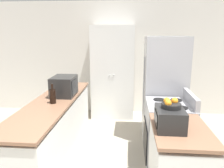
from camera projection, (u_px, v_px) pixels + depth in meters
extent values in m
cube|color=silver|center=(118.00, 59.00, 5.15)|extent=(7.00, 0.06, 2.60)
cube|color=silver|center=(54.00, 131.00, 3.37)|extent=(0.58, 2.50, 0.82)
cube|color=#896047|center=(52.00, 102.00, 3.27)|extent=(0.60, 2.55, 0.04)
cube|color=#896047|center=(181.00, 130.00, 2.33)|extent=(0.60, 0.89, 0.04)
cube|color=white|center=(113.00, 72.00, 4.90)|extent=(0.93, 0.57, 2.05)
sphere|color=#B2B2B7|center=(110.00, 75.00, 4.61)|extent=(0.03, 0.03, 0.03)
sphere|color=#B2B2B7|center=(114.00, 75.00, 4.60)|extent=(0.03, 0.03, 0.03)
cube|color=#9E9EA3|center=(168.00, 133.00, 3.23)|extent=(0.64, 0.73, 0.90)
cube|color=black|center=(145.00, 139.00, 3.28)|extent=(0.02, 0.65, 0.49)
cube|color=#9E9EA3|center=(191.00, 99.00, 3.09)|extent=(0.06, 0.70, 0.16)
cylinder|color=black|center=(162.00, 107.00, 2.96)|extent=(0.17, 0.17, 0.01)
cylinder|color=black|center=(159.00, 100.00, 3.31)|extent=(0.17, 0.17, 0.01)
cylinder|color=black|center=(182.00, 108.00, 2.94)|extent=(0.17, 0.17, 0.01)
cylinder|color=black|center=(176.00, 100.00, 3.29)|extent=(0.17, 0.17, 0.01)
cube|color=#A3A3A8|center=(164.00, 89.00, 3.85)|extent=(0.70, 0.68, 1.84)
cylinder|color=gray|center=(144.00, 86.00, 3.67)|extent=(0.02, 0.02, 1.01)
cube|color=black|center=(64.00, 86.00, 3.51)|extent=(0.35, 0.46, 0.31)
cube|color=black|center=(74.00, 87.00, 3.47)|extent=(0.01, 0.28, 0.23)
cylinder|color=black|center=(53.00, 96.00, 3.13)|extent=(0.09, 0.09, 0.20)
cylinder|color=black|center=(52.00, 87.00, 3.10)|extent=(0.03, 0.03, 0.08)
cube|color=black|center=(170.00, 118.00, 2.30)|extent=(0.28, 0.39, 0.22)
cube|color=black|center=(156.00, 118.00, 2.31)|extent=(0.01, 0.27, 0.13)
cylinder|color=black|center=(171.00, 106.00, 2.28)|extent=(0.21, 0.21, 0.05)
sphere|color=orange|center=(175.00, 101.00, 2.31)|extent=(0.07, 0.07, 0.07)
sphere|color=orange|center=(167.00, 101.00, 2.32)|extent=(0.07, 0.07, 0.07)
sphere|color=orange|center=(168.00, 103.00, 2.24)|extent=(0.07, 0.07, 0.07)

